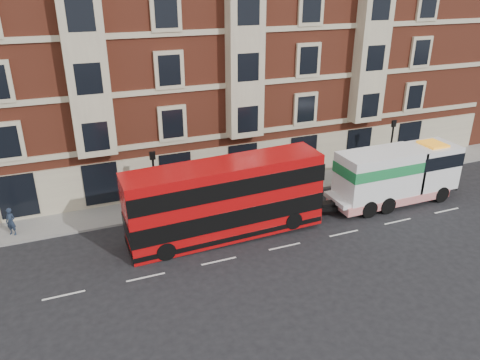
{
  "coord_description": "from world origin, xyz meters",
  "views": [
    {
      "loc": [
        -10.99,
        -20.42,
        14.23
      ],
      "look_at": [
        -1.15,
        4.0,
        2.74
      ],
      "focal_mm": 35.0,
      "sensor_mm": 36.0,
      "label": 1
    }
  ],
  "objects": [
    {
      "name": "lamp_post_west",
      "position": [
        -6.0,
        6.2,
        2.68
      ],
      "size": [
        0.35,
        0.15,
        4.35
      ],
      "color": "black",
      "rests_on": "sidewalk"
    },
    {
      "name": "lamp_post_east",
      "position": [
        12.0,
        6.2,
        2.68
      ],
      "size": [
        0.35,
        0.15,
        4.35
      ],
      "color": "black",
      "rests_on": "sidewalk"
    },
    {
      "name": "tow_truck",
      "position": [
        9.34,
        2.4,
        2.03
      ],
      "size": [
        9.21,
        2.72,
        3.84
      ],
      "color": "white",
      "rests_on": "ground"
    },
    {
      "name": "pedestrian",
      "position": [
        -14.46,
        7.04,
        1.0
      ],
      "size": [
        0.74,
        0.7,
        1.71
      ],
      "primitive_type": "imported",
      "rotation": [
        0.0,
        0.0,
        -0.63
      ],
      "color": "#1D273A",
      "rests_on": "sidewalk"
    },
    {
      "name": "sidewalk",
      "position": [
        0.0,
        7.5,
        0.07
      ],
      "size": [
        90.0,
        3.0,
        0.15
      ],
      "primitive_type": "cube",
      "color": "slate",
      "rests_on": "ground"
    },
    {
      "name": "double_decker_bus",
      "position": [
        -2.72,
        2.4,
        2.47
      ],
      "size": [
        11.5,
        2.64,
        4.65
      ],
      "color": "#B2090B",
      "rests_on": "ground"
    },
    {
      "name": "ground",
      "position": [
        0.0,
        0.0,
        0.0
      ],
      "size": [
        120.0,
        120.0,
        0.0
      ],
      "primitive_type": "plane",
      "color": "black",
      "rests_on": "ground"
    },
    {
      "name": "victorian_terrace",
      "position": [
        0.5,
        15.0,
        10.07
      ],
      "size": [
        45.0,
        12.0,
        20.4
      ],
      "color": "brown",
      "rests_on": "ground"
    }
  ]
}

